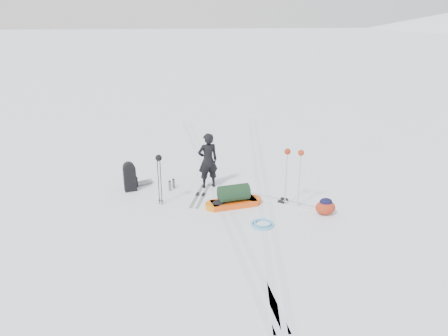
# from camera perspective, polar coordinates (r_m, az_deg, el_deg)

# --- Properties ---
(ground) EXTENTS (200.00, 200.00, 0.00)m
(ground) POSITION_cam_1_polar(r_m,az_deg,el_deg) (11.39, -0.22, -4.73)
(ground) COLOR white
(ground) RESTS_ON ground
(snow_hill_backdrop) EXTENTS (359.50, 192.00, 162.45)m
(snow_hill_backdrop) POSITION_cam_1_polar(r_m,az_deg,el_deg) (135.71, 23.52, -14.63)
(snow_hill_backdrop) COLOR white
(snow_hill_backdrop) RESTS_ON ground
(ski_tracks) EXTENTS (3.38, 17.97, 0.01)m
(ski_tracks) POSITION_cam_1_polar(r_m,az_deg,el_deg) (12.26, 2.17, -2.85)
(ski_tracks) COLOR silver
(ski_tracks) RESTS_ON ground
(skier) EXTENTS (0.65, 0.51, 1.59)m
(skier) POSITION_cam_1_polar(r_m,az_deg,el_deg) (12.18, -2.12, 0.98)
(skier) COLOR black
(skier) RESTS_ON ground
(pulk_sled) EXTENTS (1.56, 0.72, 0.58)m
(pulk_sled) POSITION_cam_1_polar(r_m,az_deg,el_deg) (11.21, 1.27, -3.92)
(pulk_sled) COLOR #EE4F0E
(pulk_sled) RESTS_ON ground
(expedition_rucksack) EXTENTS (0.78, 0.72, 0.83)m
(expedition_rucksack) POSITION_cam_1_polar(r_m,az_deg,el_deg) (12.38, -11.98, -1.16)
(expedition_rucksack) COLOR black
(expedition_rucksack) RESTS_ON ground
(ski_poles_black) EXTENTS (0.18, 0.17, 1.36)m
(ski_poles_black) POSITION_cam_1_polar(r_m,az_deg,el_deg) (11.09, -8.50, 0.52)
(ski_poles_black) COLOR black
(ski_poles_black) RESTS_ON ground
(ski_poles_silver) EXTENTS (0.46, 0.29, 1.53)m
(ski_poles_silver) POSITION_cam_1_polar(r_m,az_deg,el_deg) (10.97, 9.11, 1.20)
(ski_poles_silver) COLOR #B7BBBE
(ski_poles_silver) RESTS_ON ground
(touring_skis_grey) EXTENTS (0.69, 1.66, 0.06)m
(touring_skis_grey) POSITION_cam_1_polar(r_m,az_deg,el_deg) (11.91, -3.10, -3.54)
(touring_skis_grey) COLOR #9B9FA3
(touring_skis_grey) RESTS_ON ground
(touring_skis_white) EXTENTS (1.74, 1.38, 0.07)m
(touring_skis_white) POSITION_cam_1_polar(r_m,az_deg,el_deg) (11.61, 7.70, -4.35)
(touring_skis_white) COLOR silver
(touring_skis_white) RESTS_ON ground
(rope_coil) EXTENTS (0.61, 0.61, 0.07)m
(rope_coil) POSITION_cam_1_polar(r_m,az_deg,el_deg) (10.37, 5.04, -7.27)
(rope_coil) COLOR #55ABD0
(rope_coil) RESTS_ON ground
(small_daypack) EXTENTS (0.62, 0.59, 0.42)m
(small_daypack) POSITION_cam_1_polar(r_m,az_deg,el_deg) (11.06, 13.12, -4.93)
(small_daypack) COLOR maroon
(small_daypack) RESTS_ON ground
(thermos_pair) EXTENTS (0.20, 0.28, 0.29)m
(thermos_pair) POSITION_cam_1_polar(r_m,az_deg,el_deg) (12.34, -6.85, -2.15)
(thermos_pair) COLOR slate
(thermos_pair) RESTS_ON ground
(stuff_sack) EXTENTS (0.44, 0.39, 0.23)m
(stuff_sack) POSITION_cam_1_polar(r_m,az_deg,el_deg) (11.12, -0.67, -4.75)
(stuff_sack) COLOR black
(stuff_sack) RESTS_ON ground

